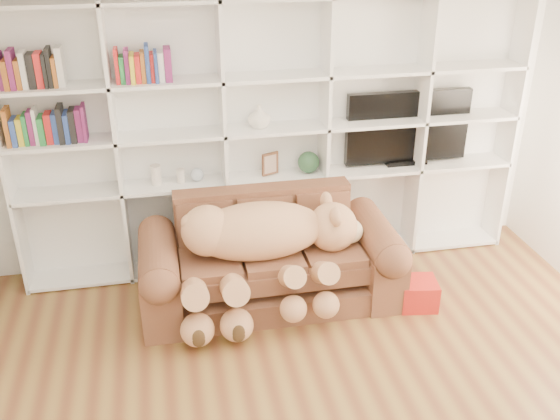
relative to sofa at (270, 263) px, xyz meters
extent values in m
cube|color=white|center=(0.16, 0.81, 1.01)|extent=(5.00, 0.02, 2.70)
cube|color=white|center=(0.16, 0.77, 0.86)|extent=(4.40, 0.03, 2.40)
cube|color=white|center=(-2.04, 0.61, 0.86)|extent=(0.03, 0.35, 2.40)
cube|color=white|center=(-1.16, 0.61, 0.86)|extent=(0.03, 0.35, 2.40)
cube|color=white|center=(-0.28, 0.61, 0.86)|extent=(0.03, 0.35, 2.40)
cube|color=white|center=(0.60, 0.61, 0.86)|extent=(0.03, 0.35, 2.40)
cube|color=white|center=(1.48, 0.61, 0.86)|extent=(0.03, 0.35, 2.40)
cube|color=white|center=(2.36, 0.61, 0.86)|extent=(0.03, 0.35, 2.40)
cube|color=white|center=(0.16, 0.61, -0.31)|extent=(4.40, 0.35, 0.03)
cube|color=white|center=(0.16, 0.61, 0.51)|extent=(4.40, 0.35, 0.03)
cube|color=white|center=(0.16, 0.61, 0.96)|extent=(4.40, 0.35, 0.03)
cube|color=white|center=(0.16, 0.61, 1.41)|extent=(4.40, 0.35, 0.03)
cube|color=brown|center=(0.00, -0.04, -0.23)|extent=(2.02, 0.82, 0.21)
cube|color=brown|center=(0.00, -0.06, 0.09)|extent=(1.50, 0.67, 0.29)
cube|color=brown|center=(0.00, 0.32, 0.29)|extent=(1.50, 0.19, 0.53)
cube|color=brown|center=(-0.90, -0.04, -0.07)|extent=(0.31, 0.91, 0.53)
cube|color=brown|center=(0.90, -0.04, -0.07)|extent=(0.31, 0.91, 0.53)
cylinder|color=brown|center=(-0.90, -0.04, 0.19)|extent=(0.31, 0.86, 0.31)
cylinder|color=brown|center=(0.90, -0.04, 0.19)|extent=(0.31, 0.86, 0.31)
ellipsoid|color=tan|center=(-0.10, -0.09, 0.36)|extent=(1.07, 0.52, 0.46)
sphere|color=tan|center=(-0.51, -0.09, 0.41)|extent=(0.41, 0.41, 0.41)
sphere|color=tan|center=(0.51, -0.09, 0.34)|extent=(0.41, 0.41, 0.41)
sphere|color=beige|center=(0.66, -0.09, 0.28)|extent=(0.20, 0.20, 0.20)
sphere|color=#3F2B16|center=(0.74, -0.09, 0.27)|extent=(0.06, 0.06, 0.06)
ellipsoid|color=tan|center=(0.49, -0.23, 0.50)|extent=(0.10, 0.16, 0.16)
ellipsoid|color=tan|center=(0.49, 0.06, 0.50)|extent=(0.10, 0.16, 0.16)
sphere|color=tan|center=(-0.64, -0.09, 0.49)|extent=(0.14, 0.14, 0.14)
cylinder|color=tan|center=(0.08, -0.40, 0.12)|extent=(0.18, 0.49, 0.36)
cylinder|color=tan|center=(0.34, -0.40, 0.12)|extent=(0.18, 0.49, 0.36)
cylinder|color=tan|center=(-0.65, -0.40, 0.08)|extent=(0.20, 0.57, 0.42)
cylinder|color=tan|center=(-0.36, -0.40, 0.08)|extent=(0.20, 0.57, 0.42)
sphere|color=tan|center=(0.08, -0.56, -0.09)|extent=(0.21, 0.21, 0.21)
sphere|color=tan|center=(0.34, -0.56, -0.09)|extent=(0.21, 0.21, 0.21)
sphere|color=tan|center=(-0.65, -0.56, -0.16)|extent=(0.26, 0.26, 0.26)
sphere|color=tan|center=(-0.36, -0.56, -0.16)|extent=(0.26, 0.26, 0.26)
cube|color=#510D0E|center=(-0.45, 0.15, 0.29)|extent=(0.36, 0.22, 0.36)
cube|color=red|center=(1.18, -0.36, -0.22)|extent=(0.34, 0.32, 0.24)
cube|color=black|center=(1.40, 0.66, 0.88)|extent=(1.15, 0.08, 0.66)
cube|color=black|center=(1.40, 0.66, 0.55)|extent=(0.38, 0.18, 0.04)
cube|color=#55311D|center=(0.12, 0.61, 0.64)|extent=(0.16, 0.08, 0.20)
sphere|color=#2A5231|center=(0.47, 0.61, 0.63)|extent=(0.19, 0.19, 0.19)
cylinder|color=silver|center=(-0.87, 0.61, 0.62)|extent=(0.10, 0.10, 0.18)
cylinder|color=silver|center=(-0.66, 0.61, 0.59)|extent=(0.09, 0.09, 0.12)
sphere|color=silver|center=(-0.52, 0.61, 0.59)|extent=(0.11, 0.11, 0.11)
imported|color=silver|center=(0.03, 0.61, 1.08)|extent=(0.24, 0.24, 0.20)
camera|label=1|loc=(-0.79, -4.38, 2.71)|focal=40.00mm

